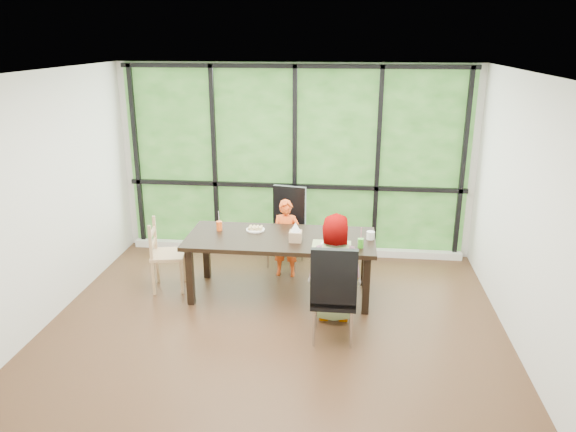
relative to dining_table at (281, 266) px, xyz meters
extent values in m
plane|color=black|center=(0.03, -0.78, -0.38)|extent=(5.00, 5.00, 0.00)
plane|color=silver|center=(0.03, 1.47, 0.98)|extent=(5.00, 0.00, 5.00)
cube|color=#244D19|center=(0.03, 1.45, 0.98)|extent=(4.80, 0.02, 2.65)
cube|color=silver|center=(0.03, 1.37, -0.33)|extent=(4.80, 0.12, 0.10)
cube|color=black|center=(0.00, 0.00, 0.00)|extent=(2.32, 1.14, 0.75)
cube|color=black|center=(-0.05, 0.91, 0.17)|extent=(0.54, 0.54, 1.08)
cube|color=black|center=(0.67, -0.96, 0.17)|extent=(0.46, 0.46, 1.08)
cube|color=tan|center=(-1.41, 0.02, 0.08)|extent=(0.47, 0.49, 0.90)
imported|color=#E74D17|center=(0.00, 0.58, 0.14)|extent=(0.38, 0.26, 1.03)
imported|color=slate|center=(0.66, -0.54, 0.24)|extent=(0.61, 0.41, 1.22)
cube|color=tan|center=(0.62, -0.21, 0.38)|extent=(0.44, 0.33, 0.01)
cylinder|color=white|center=(-0.34, 0.20, 0.38)|extent=(0.23, 0.23, 0.01)
cylinder|color=white|center=(0.60, -0.20, 0.38)|extent=(0.23, 0.23, 0.01)
cylinder|color=#FF5F1D|center=(-0.78, 0.15, 0.43)|extent=(0.07, 0.07, 0.11)
cylinder|color=green|center=(0.94, -0.24, 0.43)|extent=(0.07, 0.07, 0.11)
cylinder|color=white|center=(1.06, 0.04, 0.42)|extent=(0.09, 0.09, 0.10)
cube|color=tan|center=(0.19, -0.12, 0.44)|extent=(0.14, 0.14, 0.12)
cylinder|color=white|center=(-0.78, 0.15, 0.53)|extent=(0.01, 0.04, 0.20)
cylinder|color=pink|center=(0.94, -0.24, 0.52)|extent=(0.01, 0.04, 0.20)
cone|color=white|center=(0.19, -0.12, 0.55)|extent=(0.12, 0.12, 0.11)
camera|label=1|loc=(0.77, -6.06, 2.66)|focal=34.09mm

